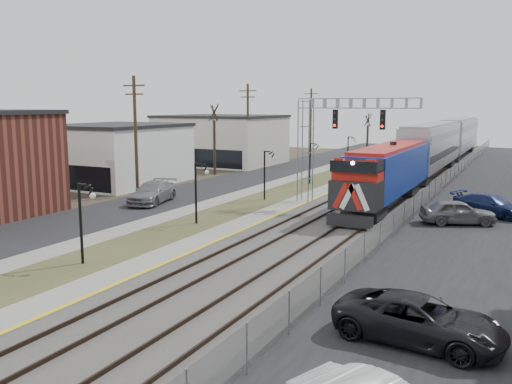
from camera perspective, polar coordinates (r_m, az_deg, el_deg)
The scene contains 19 objects.
street_west at distance 53.43m, azimuth -3.03°, elevation 0.97°, with size 7.00×120.00×0.04m, color black.
sidewalk at distance 51.34m, azimuth 1.33°, elevation 0.66°, with size 2.00×120.00×0.08m, color gray.
grass_median at distance 50.13m, azimuth 4.42°, elevation 0.42°, with size 4.00×120.00×0.06m, color #3D4524.
platform at distance 49.06m, azimuth 7.65°, elevation 0.28°, with size 2.00×120.00×0.24m, color gray.
ballast_bed at distance 47.67m, azimuth 13.33°, elevation -0.18°, with size 8.00×120.00×0.20m, color #595651.
platform_edge at distance 48.76m, azimuth 8.63°, elevation 0.35°, with size 0.24×120.00×0.01m, color gold.
track_near at distance 48.14m, azimuth 11.02°, elevation 0.20°, with size 1.58×120.00×0.15m.
track_far at distance 47.32m, azimuth 15.10°, elevation -0.10°, with size 1.58×120.00×0.15m.
train at distance 64.92m, azimuth 18.59°, elevation 4.51°, with size 3.00×63.05×5.33m.
signal_gantry at distance 41.18m, azimuth 7.48°, elevation 6.23°, with size 9.00×1.07×8.15m.
lampposts at distance 35.17m, azimuth -6.09°, elevation -0.12°, with size 0.14×62.14×4.00m.
utility_poles at distance 46.44m, azimuth -12.55°, elevation 5.70°, with size 0.28×80.28×10.00m.
fence at distance 46.77m, azimuth 18.36°, elevation 0.29°, with size 0.04×120.00×1.60m, color gray.
buildings_west at distance 50.40m, azimuth -18.77°, elevation 3.42°, with size 14.00×67.00×7.00m.
bare_trees at distance 57.07m, azimuth -2.09°, elevation 4.21°, with size 12.30×42.30×5.95m.
car_lot_c at distance 18.76m, azimuth 16.78°, elevation -12.86°, with size 2.50×5.43×1.51m, color black.
car_lot_d at distance 40.75m, azimuth 23.48°, elevation -1.33°, with size 2.13×5.23×1.52m, color navy.
car_lot_e at distance 37.24m, azimuth 20.47°, elevation -2.03°, with size 1.87×4.65×1.59m, color slate.
car_street_b at distance 43.15m, azimuth -10.86°, elevation -0.09°, with size 2.30×5.66×1.64m, color slate.
Camera 1 is at (15.00, -10.76, 7.68)m, focal length 38.00 mm.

